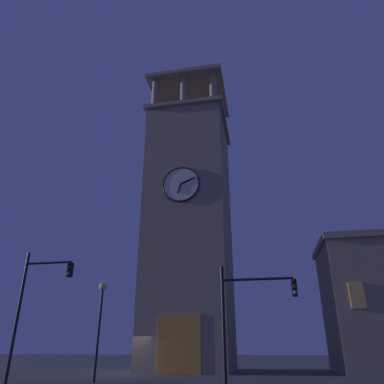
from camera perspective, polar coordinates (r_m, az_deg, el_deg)
ground_plane at (r=28.35m, az=-9.91°, el=-26.51°), size 200.00×200.00×0.00m
clocktower at (r=33.70m, az=-0.32°, el=-5.49°), size 7.62×8.54×30.17m
traffic_signal_near at (r=21.15m, az=-23.57°, el=-14.88°), size 2.78×0.41×6.47m
traffic_signal_mid at (r=16.98m, az=8.86°, el=-17.40°), size 3.38×0.41×5.19m
street_lamp at (r=22.05m, az=-14.21°, el=-17.72°), size 0.44×0.44×5.16m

